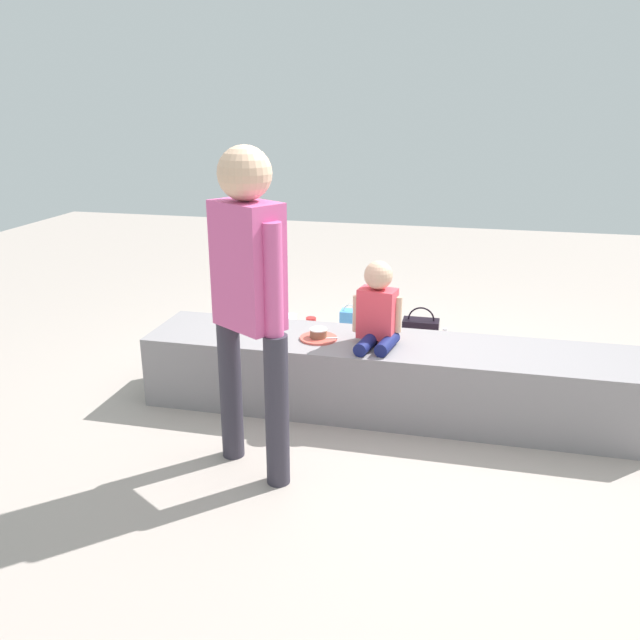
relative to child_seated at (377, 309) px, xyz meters
The scene contains 11 objects.
ground_plane 0.64m from the child_seated, 27.11° to the left, with size 12.00×12.00×0.00m, color #A4978F.
concrete_ledge 0.43m from the child_seated, 27.11° to the left, with size 2.85×0.56×0.43m, color gray.
child_seated is the anchor object (origin of this frame).
adult_standing 0.95m from the child_seated, 122.87° to the right, with size 0.41×0.33×1.58m.
cake_plate 0.39m from the child_seated, behind, with size 0.22×0.22×0.07m.
gift_bag 1.14m from the child_seated, 106.12° to the left, with size 0.24×0.11×0.34m.
water_bottle_near_gift 0.89m from the child_seated, 95.90° to the left, with size 0.07×0.07×0.19m.
water_bottle_far_side 1.12m from the child_seated, 68.71° to the left, with size 0.07×0.07×0.23m.
party_cup_red 1.57m from the child_seated, 118.95° to the left, with size 0.08×0.08×0.11m, color red.
cake_box_white 1.61m from the child_seated, 130.45° to the left, with size 0.31×0.27×0.14m, color white.
handbag_black_leather 1.26m from the child_seated, 81.34° to the left, with size 0.27×0.14×0.31m.
Camera 1 is at (0.41, -3.48, 1.76)m, focal length 36.28 mm.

